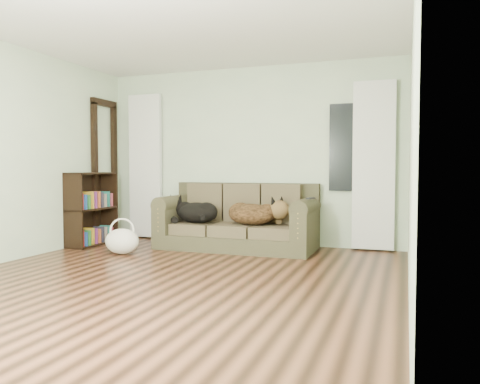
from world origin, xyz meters
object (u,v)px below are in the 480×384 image
(dog_shepherd, at_px, (254,214))
(bookshelf, at_px, (92,211))
(sofa, at_px, (237,216))
(dog_black_lab, at_px, (194,213))
(tote_bag, at_px, (122,242))

(dog_shepherd, xyz_separation_m, bookshelf, (-2.38, -0.35, 0.01))
(sofa, bearing_deg, dog_black_lab, -172.10)
(tote_bag, bearing_deg, dog_shepherd, 28.91)
(bookshelf, bearing_deg, sofa, 3.32)
(dog_shepherd, xyz_separation_m, tote_bag, (-1.53, -0.85, -0.33))
(dog_black_lab, height_order, tote_bag, dog_black_lab)
(dog_black_lab, distance_m, bookshelf, 1.52)
(sofa, distance_m, dog_black_lab, 0.61)
(dog_black_lab, relative_size, bookshelf, 0.66)
(dog_black_lab, distance_m, dog_shepherd, 0.88)
(dog_black_lab, bearing_deg, bookshelf, -140.30)
(dog_black_lab, bearing_deg, sofa, 35.55)
(sofa, distance_m, bookshelf, 2.14)
(dog_black_lab, xyz_separation_m, bookshelf, (-1.49, -0.32, 0.02))
(dog_black_lab, bearing_deg, tote_bag, -100.69)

